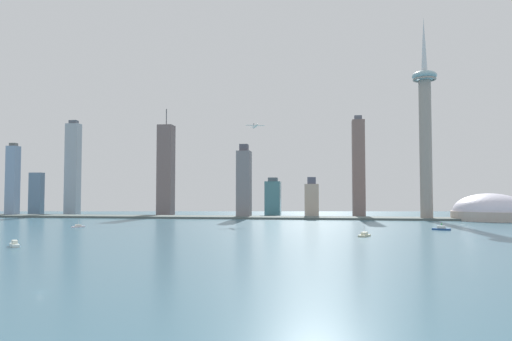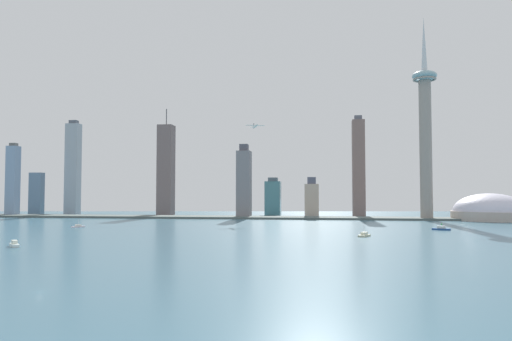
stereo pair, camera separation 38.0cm
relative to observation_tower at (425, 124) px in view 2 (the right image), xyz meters
The scene contains 18 objects.
ground_plane 605.33m from the observation_tower, 115.35° to the right, with size 6000.00×6000.00×0.00m, color #3B667A.
waterfront_pier 286.73m from the observation_tower, behind, with size 978.57×55.15×3.01m, color #55615E.
observation_tower is the anchor object (origin of this frame).
stadium_dome 152.58m from the observation_tower, ahead, with size 103.06×103.06×49.82m.
skyscraper_0 433.83m from the observation_tower, 166.65° to the left, with size 25.62×26.03×186.42m.
skyscraper_2 136.97m from the observation_tower, 134.89° to the left, with size 19.93×22.56×164.85m.
skyscraper_3 673.85m from the observation_tower, behind, with size 23.42×13.61×75.13m.
skyscraper_4 614.59m from the observation_tower, 169.19° to the left, with size 23.87×18.49×172.45m.
skyscraper_5 279.45m from the observation_tower, behind, with size 20.99×23.40×113.38m.
skyscraper_6 280.50m from the observation_tower, 153.21° to the left, with size 26.45×27.21×64.93m.
skyscraper_7 661.10m from the observation_tower, behind, with size 16.97×16.52×121.42m.
skyscraper_8 203.47m from the observation_tower, 161.75° to the left, with size 21.87×19.76×63.34m.
boat_0 550.18m from the observation_tower, 132.73° to the right, with size 14.96×15.98×4.54m.
boat_1 327.48m from the observation_tower, 111.57° to the right, with size 12.19×16.86×9.63m.
boat_2 482.67m from the observation_tower, 153.86° to the right, with size 11.80×14.58×9.32m.
boat_3 234.87m from the observation_tower, 97.46° to the right, with size 18.41×12.14×4.25m.
channel_buoy_0 168.50m from the observation_tower, 91.92° to the right, with size 1.98×1.98×1.85m, color green.
airplane 244.65m from the observation_tower, behind, with size 28.07×29.37×7.81m.
Camera 2 is at (108.28, -170.87, 37.82)m, focal length 33.45 mm.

